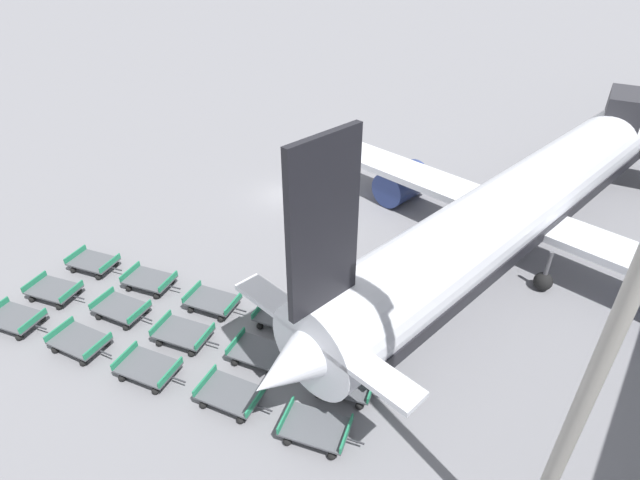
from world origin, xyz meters
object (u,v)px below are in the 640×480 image
Objects in this scene: baggage_dolly_row_mid_a_col_a at (54,290)px; airplane at (530,199)px; baggage_dolly_row_mid_a_col_d at (260,353)px; baggage_dolly_row_mid_b_col_b at (150,280)px; baggage_dolly_row_mid_b_col_e at (361,342)px; baggage_dolly_row_near_col_a at (15,319)px; baggage_dolly_row_mid_b_col_d at (283,318)px; baggage_dolly_row_mid_a_col_c at (183,333)px; baggage_dolly_row_mid_b_col_c at (213,301)px; baggage_dolly_row_mid_a_col_e at (344,383)px; baggage_dolly_row_near_col_c at (148,368)px; baggage_dolly_row_near_col_d at (231,394)px; baggage_dolly_row_near_col_e at (316,428)px; baggage_dolly_row_near_col_b at (80,341)px; baggage_dolly_row_mid_a_col_b at (121,309)px; baggage_dolly_row_mid_b_col_a at (94,262)px.

airplane is at bearing 47.88° from baggage_dolly_row_mid_a_col_a.
baggage_dolly_row_mid_a_col_d and baggage_dolly_row_mid_b_col_b have the same top height.
baggage_dolly_row_mid_a_col_a is 1.00× the size of baggage_dolly_row_mid_b_col_e.
baggage_dolly_row_near_col_a and baggage_dolly_row_mid_b_col_d have the same top height.
baggage_dolly_row_mid_a_col_d is (3.89, 1.32, 0.00)m from baggage_dolly_row_mid_a_col_c.
baggage_dolly_row_mid_b_col_e is (12.18, 3.10, 0.00)m from baggage_dolly_row_mid_b_col_b.
baggage_dolly_row_mid_b_col_c is at bearing -164.47° from baggage_dolly_row_mid_b_col_e.
airplane is at bearing 82.09° from baggage_dolly_row_mid_a_col_e.
baggage_dolly_row_near_col_d is (4.08, 1.21, 0.00)m from baggage_dolly_row_near_col_c.
baggage_dolly_row_mid_a_col_c is at bearing 177.62° from baggage_dolly_row_near_col_e.
baggage_dolly_row_near_col_b is 13.58m from baggage_dolly_row_mid_b_col_e.
baggage_dolly_row_mid_a_col_b is at bearing -169.51° from baggage_dolly_row_mid_a_col_c.
baggage_dolly_row_mid_b_col_d is at bearing 15.05° from baggage_dolly_row_mid_b_col_b.
baggage_dolly_row_mid_b_col_d is at bearing 162.12° from baggage_dolly_row_mid_a_col_e.
baggage_dolly_row_mid_a_col_a and baggage_dolly_row_mid_b_col_a have the same top height.
baggage_dolly_row_near_col_d and baggage_dolly_row_mid_b_col_e have the same top height.
baggage_dolly_row_near_col_b is 4.16m from baggage_dolly_row_near_col_c.
baggage_dolly_row_mid_b_col_a is (-12.86, -0.59, 0.00)m from baggage_dolly_row_mid_a_col_d.
baggage_dolly_row_near_col_a is 1.00× the size of baggage_dolly_row_mid_b_col_c.
baggage_dolly_row_near_col_c and baggage_dolly_row_mid_b_col_d have the same top height.
baggage_dolly_row_near_col_b is 1.00× the size of baggage_dolly_row_mid_b_col_b.
baggage_dolly_row_mid_a_col_e is 12.96m from baggage_dolly_row_mid_b_col_b.
baggage_dolly_row_near_col_d is (-5.78, -19.79, -2.90)m from airplane.
baggage_dolly_row_mid_a_col_a is 1.00× the size of baggage_dolly_row_mid_b_col_d.
baggage_dolly_row_mid_a_col_e is at bearing -72.95° from baggage_dolly_row_mid_b_col_e.
baggage_dolly_row_near_col_c is (-9.86, -20.99, -2.90)m from airplane.
baggage_dolly_row_mid_b_col_a is 8.51m from baggage_dolly_row_mid_b_col_c.
baggage_dolly_row_near_col_b is 1.00× the size of baggage_dolly_row_near_col_e.
baggage_dolly_row_mid_a_col_e is 1.00× the size of baggage_dolly_row_mid_b_col_b.
airplane is at bearing 42.72° from baggage_dolly_row_mid_b_col_a.
baggage_dolly_row_near_col_b is 6.80m from baggage_dolly_row_mid_b_col_a.
baggage_dolly_row_mid_a_col_a is 2.88m from baggage_dolly_row_mid_b_col_a.
baggage_dolly_row_mid_a_col_c is at bearing -161.31° from baggage_dolly_row_mid_a_col_d.
baggage_dolly_row_mid_a_col_c and baggage_dolly_row_mid_b_col_c have the same top height.
baggage_dolly_row_mid_b_col_b and baggage_dolly_row_mid_b_col_c have the same top height.
baggage_dolly_row_mid_b_col_b is at bearing 177.72° from baggage_dolly_row_mid_a_col_d.
baggage_dolly_row_mid_a_col_d is at bearing 18.69° from baggage_dolly_row_mid_a_col_c.
baggage_dolly_row_mid_a_col_c is (-10.34, -18.56, -2.90)m from airplane.
baggage_dolly_row_mid_b_col_b is (-13.39, 2.02, 0.00)m from baggage_dolly_row_near_col_e.
baggage_dolly_row_mid_b_col_b is (-1.32, 5.05, 0.00)m from baggage_dolly_row_near_col_b.
baggage_dolly_row_mid_b_col_a is (-17.48, 1.08, 0.00)m from baggage_dolly_row_near_col_e.
baggage_dolly_row_near_col_b is 12.92m from baggage_dolly_row_mid_a_col_e.
baggage_dolly_row_mid_a_col_c is (-0.49, 2.43, 0.00)m from baggage_dolly_row_near_col_c.
baggage_dolly_row_mid_b_col_e is at bearing 31.68° from baggage_dolly_row_near_col_a.
airplane is 27.97m from baggage_dolly_row_mid_a_col_a.
baggage_dolly_row_near_col_a is at bearing -156.91° from baggage_dolly_row_mid_a_col_e.
baggage_dolly_row_near_col_d is 4.73m from baggage_dolly_row_mid_a_col_c.
baggage_dolly_row_near_col_a is 1.00× the size of baggage_dolly_row_mid_a_col_a.
baggage_dolly_row_near_col_d is (12.25, 3.26, 0.00)m from baggage_dolly_row_near_col_a.
airplane is at bearing 60.87° from baggage_dolly_row_mid_a_col_c.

